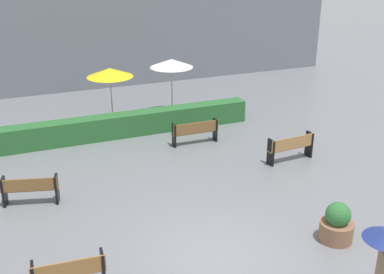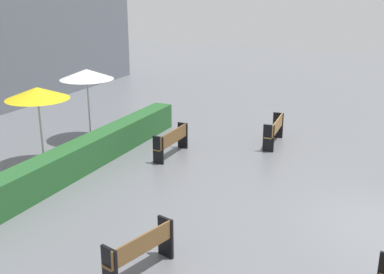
{
  "view_description": "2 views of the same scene",
  "coord_description": "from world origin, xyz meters",
  "px_view_note": "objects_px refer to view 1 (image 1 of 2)",
  "views": [
    {
      "loc": [
        -4.28,
        -8.98,
        7.0
      ],
      "look_at": [
        1.21,
        4.48,
        1.19
      ],
      "focal_mm": 44.88,
      "sensor_mm": 36.0,
      "label": 1
    },
    {
      "loc": [
        -10.87,
        -0.09,
        5.31
      ],
      "look_at": [
        1.01,
        5.32,
        1.13
      ],
      "focal_mm": 44.99,
      "sensor_mm": 36.0,
      "label": 2
    }
  ],
  "objects_px": {
    "bench_far_left": "(30,188)",
    "planter_pot": "(337,224)",
    "bench_far_right": "(291,146)",
    "bench_near_left": "(69,273)",
    "patio_umbrella_white": "(171,63)",
    "bench_back_row": "(195,131)",
    "patio_umbrella_yellow": "(110,73)"
  },
  "relations": [
    {
      "from": "bench_near_left",
      "to": "bench_back_row",
      "type": "bearing_deg",
      "value": 49.71
    },
    {
      "from": "bench_near_left",
      "to": "patio_umbrella_yellow",
      "type": "relative_size",
      "value": 0.65
    },
    {
      "from": "patio_umbrella_yellow",
      "to": "patio_umbrella_white",
      "type": "relative_size",
      "value": 0.96
    },
    {
      "from": "bench_far_right",
      "to": "patio_umbrella_yellow",
      "type": "bearing_deg",
      "value": 129.78
    },
    {
      "from": "bench_far_left",
      "to": "bench_far_right",
      "type": "xyz_separation_m",
      "value": [
        8.63,
        -0.26,
        0.04
      ]
    },
    {
      "from": "bench_near_left",
      "to": "patio_umbrella_white",
      "type": "bearing_deg",
      "value": 59.31
    },
    {
      "from": "bench_back_row",
      "to": "planter_pot",
      "type": "distance_m",
      "value": 7.32
    },
    {
      "from": "bench_near_left",
      "to": "patio_umbrella_white",
      "type": "height_order",
      "value": "patio_umbrella_white"
    },
    {
      "from": "bench_back_row",
      "to": "patio_umbrella_yellow",
      "type": "height_order",
      "value": "patio_umbrella_yellow"
    },
    {
      "from": "bench_far_right",
      "to": "bench_near_left",
      "type": "height_order",
      "value": "bench_far_right"
    },
    {
      "from": "bench_back_row",
      "to": "bench_far_left",
      "type": "bearing_deg",
      "value": -158.41
    },
    {
      "from": "bench_far_left",
      "to": "planter_pot",
      "type": "xyz_separation_m",
      "value": [
        7.02,
        -4.83,
        -0.06
      ]
    },
    {
      "from": "bench_back_row",
      "to": "patio_umbrella_white",
      "type": "height_order",
      "value": "patio_umbrella_white"
    },
    {
      "from": "bench_back_row",
      "to": "bench_far_right",
      "type": "height_order",
      "value": "bench_far_right"
    },
    {
      "from": "bench_back_row",
      "to": "bench_far_right",
      "type": "distance_m",
      "value": 3.66
    },
    {
      "from": "bench_far_right",
      "to": "patio_umbrella_yellow",
      "type": "distance_m",
      "value": 7.82
    },
    {
      "from": "patio_umbrella_white",
      "to": "patio_umbrella_yellow",
      "type": "bearing_deg",
      "value": -174.92
    },
    {
      "from": "bench_far_left",
      "to": "bench_far_right",
      "type": "bearing_deg",
      "value": -1.7
    },
    {
      "from": "bench_back_row",
      "to": "bench_near_left",
      "type": "relative_size",
      "value": 1.13
    },
    {
      "from": "planter_pot",
      "to": "patio_umbrella_white",
      "type": "xyz_separation_m",
      "value": [
        -0.55,
        10.68,
        1.89
      ]
    },
    {
      "from": "bench_near_left",
      "to": "planter_pot",
      "type": "relative_size",
      "value": 1.5
    },
    {
      "from": "bench_far_right",
      "to": "patio_umbrella_white",
      "type": "height_order",
      "value": "patio_umbrella_white"
    },
    {
      "from": "bench_near_left",
      "to": "bench_far_right",
      "type": "bearing_deg",
      "value": 26.3
    },
    {
      "from": "bench_back_row",
      "to": "patio_umbrella_yellow",
      "type": "distance_m",
      "value": 4.34
    },
    {
      "from": "bench_far_right",
      "to": "planter_pot",
      "type": "height_order",
      "value": "planter_pot"
    },
    {
      "from": "patio_umbrella_white",
      "to": "bench_far_left",
      "type": "bearing_deg",
      "value": -137.86
    },
    {
      "from": "bench_far_left",
      "to": "planter_pot",
      "type": "distance_m",
      "value": 8.52
    },
    {
      "from": "patio_umbrella_yellow",
      "to": "bench_far_right",
      "type": "bearing_deg",
      "value": -50.22
    },
    {
      "from": "patio_umbrella_yellow",
      "to": "bench_near_left",
      "type": "bearing_deg",
      "value": -108.45
    },
    {
      "from": "planter_pot",
      "to": "patio_umbrella_white",
      "type": "distance_m",
      "value": 10.86
    },
    {
      "from": "bench_far_left",
      "to": "planter_pot",
      "type": "height_order",
      "value": "planter_pot"
    },
    {
      "from": "bench_far_right",
      "to": "bench_near_left",
      "type": "bearing_deg",
      "value": -153.7
    }
  ]
}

